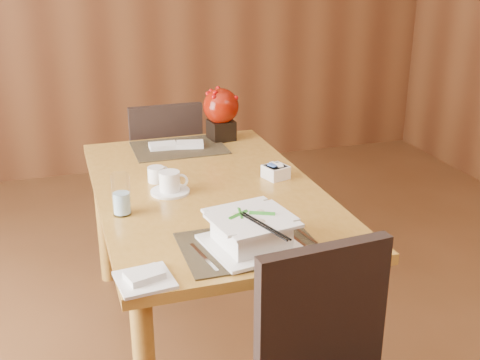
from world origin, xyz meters
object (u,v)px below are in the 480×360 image
object	(u,v)px
sugar_caddy	(276,172)
far_chair	(164,167)
soup_setting	(251,232)
bread_plate	(145,280)
berry_decor	(221,111)
creamer_jug	(156,174)
dining_table	(208,209)
water_glass	(121,194)
coffee_cup	(170,184)

from	to	relation	value
sugar_caddy	far_chair	xyz separation A→B (m)	(-0.32, 0.95, -0.27)
soup_setting	sugar_caddy	bearing A→B (deg)	52.13
soup_setting	bread_plate	xyz separation A→B (m)	(-0.37, -0.11, -0.05)
sugar_caddy	far_chair	bearing A→B (deg)	108.43
berry_decor	creamer_jug	bearing A→B (deg)	-131.08
soup_setting	berry_decor	distance (m)	1.22
dining_table	soup_setting	distance (m)	0.58
dining_table	bread_plate	world-z (taller)	bread_plate
creamer_jug	water_glass	bearing A→B (deg)	-142.48
creamer_jug	berry_decor	distance (m)	0.67
soup_setting	far_chair	size ratio (longest dim) A/B	0.37
water_glass	berry_decor	distance (m)	1.00
creamer_jug	sugar_caddy	bearing A→B (deg)	-33.84
coffee_cup	bread_plate	distance (m)	0.70
coffee_cup	dining_table	bearing A→B (deg)	1.91
bread_plate	coffee_cup	bearing A→B (deg)	72.30
soup_setting	water_glass	bearing A→B (deg)	122.94
berry_decor	sugar_caddy	bearing A→B (deg)	-83.40
creamer_jug	far_chair	bearing A→B (deg)	56.63
creamer_jug	far_chair	world-z (taller)	far_chair
dining_table	creamer_jug	xyz separation A→B (m)	(-0.19, 0.14, 0.13)
dining_table	coffee_cup	distance (m)	0.21
water_glass	creamer_jug	size ratio (longest dim) A/B	1.76
soup_setting	creamer_jug	distance (m)	0.72
water_glass	berry_decor	size ratio (longest dim) A/B	0.59
dining_table	creamer_jug	world-z (taller)	creamer_jug
sugar_caddy	bread_plate	bearing A→B (deg)	-134.61
bread_plate	far_chair	distance (m)	1.70
dining_table	sugar_caddy	world-z (taller)	sugar_caddy
soup_setting	coffee_cup	world-z (taller)	soup_setting
berry_decor	far_chair	distance (m)	0.58
berry_decor	bread_plate	distance (m)	1.44
sugar_caddy	coffee_cup	bearing A→B (deg)	-176.84
sugar_caddy	bread_plate	world-z (taller)	sugar_caddy
soup_setting	sugar_caddy	size ratio (longest dim) A/B	3.53
sugar_caddy	berry_decor	world-z (taller)	berry_decor
water_glass	creamer_jug	distance (m)	0.35
soup_setting	water_glass	xyz separation A→B (m)	(-0.37, 0.40, 0.02)
berry_decor	far_chair	bearing A→B (deg)	125.81
far_chair	sugar_caddy	bearing A→B (deg)	107.70
coffee_cup	far_chair	size ratio (longest dim) A/B	0.18
creamer_jug	coffee_cup	bearing A→B (deg)	-98.29
water_glass	bread_plate	world-z (taller)	water_glass
water_glass	berry_decor	xyz separation A→B (m)	(0.61, 0.79, 0.07)
coffee_cup	berry_decor	world-z (taller)	berry_decor
coffee_cup	sugar_caddy	distance (m)	0.47
bread_plate	creamer_jug	bearing A→B (deg)	77.36
dining_table	berry_decor	size ratio (longest dim) A/B	5.57
coffee_cup	bread_plate	world-z (taller)	coffee_cup
water_glass	far_chair	distance (m)	1.23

